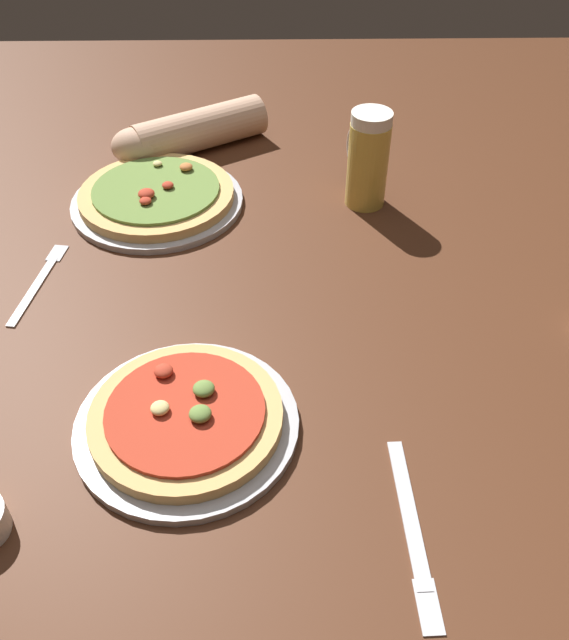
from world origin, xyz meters
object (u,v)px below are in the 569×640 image
(pizza_plate_near, at_px, (186,419))
(beer_mug_dark, at_px, (367,159))
(knife_right, at_px, (413,529))
(fork_left, at_px, (39,280))
(pizza_plate_far, at_px, (157,197))
(diner_arm, at_px, (185,133))

(pizza_plate_near, distance_m, beer_mug_dark, 0.61)
(pizza_plate_near, xyz_separation_m, knife_right, (0.27, -0.15, -0.01))
(pizza_plate_near, relative_size, fork_left, 1.37)
(beer_mug_dark, bearing_deg, knife_right, -91.34)
(pizza_plate_far, bearing_deg, knife_right, -61.63)
(fork_left, bearing_deg, pizza_plate_near, -48.77)
(pizza_plate_near, distance_m, fork_left, 0.40)
(pizza_plate_near, xyz_separation_m, beer_mug_dark, (0.28, 0.54, 0.07))
(knife_right, bearing_deg, fork_left, 139.44)
(pizza_plate_far, distance_m, beer_mug_dark, 0.39)
(knife_right, bearing_deg, diner_arm, 110.56)
(pizza_plate_far, height_order, fork_left, pizza_plate_far)
(fork_left, height_order, diner_arm, diner_arm)
(beer_mug_dark, height_order, diner_arm, beer_mug_dark)
(fork_left, bearing_deg, diner_arm, 65.05)
(pizza_plate_near, height_order, fork_left, pizza_plate_near)
(beer_mug_dark, xyz_separation_m, knife_right, (-0.02, -0.69, -0.08))
(pizza_plate_near, distance_m, knife_right, 0.31)
(pizza_plate_far, xyz_separation_m, diner_arm, (0.04, 0.20, 0.02))
(pizza_plate_far, relative_size, knife_right, 1.32)
(beer_mug_dark, distance_m, fork_left, 0.60)
(pizza_plate_near, relative_size, diner_arm, 0.92)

